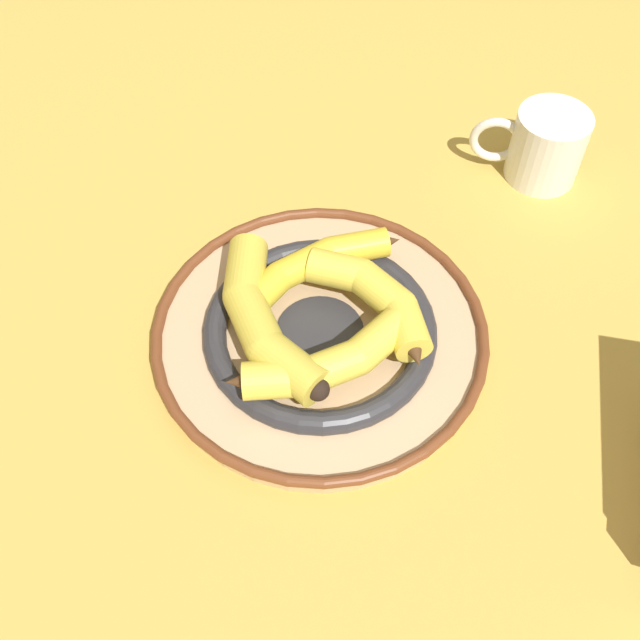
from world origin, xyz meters
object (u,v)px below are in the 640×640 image
object	(u,v)px
decorative_bowl	(320,334)
banana_c	(377,298)
banana_d	(312,266)
coffee_mug	(544,145)
banana_b	(325,364)
banana_a	(261,316)

from	to	relation	value
decorative_bowl	banana_c	xyz separation A→B (m)	(0.00, -0.06, 0.04)
banana_d	decorative_bowl	bearing A→B (deg)	65.00
banana_c	coffee_mug	world-z (taller)	coffee_mug
banana_c	banana_b	bearing A→B (deg)	103.66
banana_a	banana_d	bearing A→B (deg)	120.89
decorative_bowl	banana_c	size ratio (longest dim) A/B	2.14
decorative_bowl	banana_a	size ratio (longest dim) A/B	1.57
banana_b	banana_c	xyz separation A→B (m)	(0.06, -0.07, 0.00)
banana_c	coffee_mug	bearing A→B (deg)	-84.23
decorative_bowl	banana_a	world-z (taller)	banana_a
banana_b	decorative_bowl	bearing A→B (deg)	69.78
banana_a	banana_b	bearing A→B (deg)	26.15
decorative_bowl	banana_b	distance (m)	0.07
banana_a	banana_b	xyz separation A→B (m)	(-0.06, -0.05, -0.00)
decorative_bowl	banana_a	distance (m)	0.07
banana_a	coffee_mug	size ratio (longest dim) A/B	1.67
banana_a	banana_c	xyz separation A→B (m)	(-0.00, -0.11, -0.00)
banana_b	banana_d	distance (m)	0.12
banana_d	coffee_mug	size ratio (longest dim) A/B	1.46
banana_a	coffee_mug	world-z (taller)	coffee_mug
coffee_mug	banana_d	bearing A→B (deg)	46.22
banana_a	banana_b	world-z (taller)	banana_a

